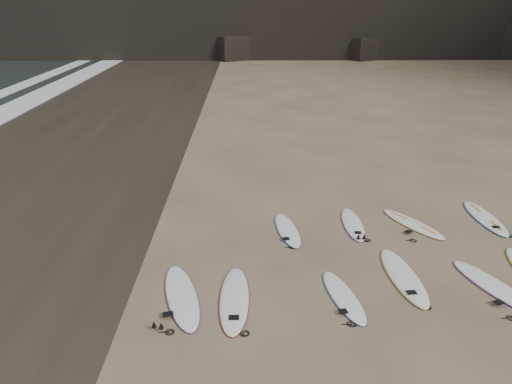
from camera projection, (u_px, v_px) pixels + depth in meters
ground at (423, 277)px, 12.21m from camera, size 240.00×240.00×0.00m
wet_sand at (43, 157)px, 21.29m from camera, size 12.00×200.00×0.01m
surfboard_0 at (234, 299)px, 11.24m from camera, size 0.68×2.73×0.10m
surfboard_1 at (343, 296)px, 11.35m from camera, size 0.98×2.32×0.08m
surfboard_2 at (403, 276)px, 12.14m from camera, size 0.83×2.81×0.10m
surfboard_3 at (495, 287)px, 11.71m from camera, size 1.51×2.71×0.10m
surfboard_5 at (287, 230)px, 14.58m from camera, size 0.88×2.40×0.08m
surfboard_6 at (353, 224)px, 14.94m from camera, size 0.60×2.35×0.08m
surfboard_7 at (413, 224)px, 14.96m from camera, size 1.65×2.43×0.09m
surfboard_8 at (485, 218)px, 15.35m from camera, size 0.70×2.67×0.10m
surfboard_11 at (182, 296)px, 11.35m from camera, size 1.36×2.87×0.10m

